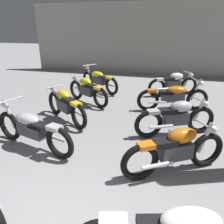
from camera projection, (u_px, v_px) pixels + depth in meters
back_wall at (149, 39)px, 11.07m from camera, size 12.81×0.24×3.60m
motorcycle_left_row_1 at (32, 128)px, 4.40m from camera, size 2.12×0.84×0.97m
motorcycle_left_row_2 at (65, 105)px, 5.73m from camera, size 1.68×1.22×0.88m
motorcycle_left_row_3 at (87, 90)px, 7.09m from camera, size 1.75×1.10×0.88m
motorcycle_left_row_4 at (99, 80)px, 8.50m from camera, size 1.87×1.28×0.97m
motorcycle_right_row_1 at (176, 150)px, 3.63m from camera, size 1.73×1.14×0.88m
motorcycle_right_row_2 at (176, 117)px, 4.94m from camera, size 1.82×0.96×0.88m
motorcycle_right_row_3 at (173, 96)px, 6.45m from camera, size 2.11×0.89×0.97m
motorcycle_right_row_4 at (173, 83)px, 7.91m from camera, size 1.79×1.03×0.88m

